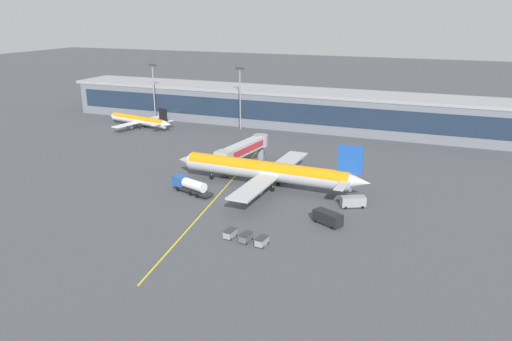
{
  "coord_description": "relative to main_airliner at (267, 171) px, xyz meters",
  "views": [
    {
      "loc": [
        40.16,
        -90.32,
        38.55
      ],
      "look_at": [
        1.62,
        6.87,
        4.5
      ],
      "focal_mm": 34.64,
      "sensor_mm": 36.0,
      "label": 1
    }
  ],
  "objects": [
    {
      "name": "main_airliner",
      "position": [
        0.0,
        0.0,
        0.0
      ],
      "size": [
        46.65,
        37.02,
        12.0
      ],
      "color": "#B2B7BC",
      "rests_on": "ground_plane"
    },
    {
      "name": "commuter_jet_far",
      "position": [
        -61.98,
        40.55,
        -1.44
      ],
      "size": [
        29.1,
        23.22,
        7.87
      ],
      "color": "white",
      "rests_on": "ground_plane"
    },
    {
      "name": "baggage_cart_1",
      "position": [
        6.11,
        -27.07,
        -3.3
      ],
      "size": [
        1.91,
        2.82,
        1.48
      ],
      "color": "#595B60",
      "rests_on": "ground_plane"
    },
    {
      "name": "crew_van",
      "position": [
        20.57,
        -4.36,
        -2.77
      ],
      "size": [
        5.41,
        4.14,
        2.3
      ],
      "color": "gray",
      "rests_on": "ground_plane"
    },
    {
      "name": "terminal_building",
      "position": [
        -13.48,
        63.13,
        2.2
      ],
      "size": [
        171.3,
        18.44,
        12.52
      ],
      "color": "slate",
      "rests_on": "ground_plane"
    },
    {
      "name": "ground_plane",
      "position": [
        -3.51,
        -8.86,
        -4.08
      ],
      "size": [
        700.0,
        700.0,
        0.0
      ],
      "primitive_type": "plane",
      "color": "#47494F"
    },
    {
      "name": "apron_light_mast_1",
      "position": [
        -28.7,
        51.17,
        8.22
      ],
      "size": [
        2.8,
        0.5,
        20.74
      ],
      "color": "gray",
      "rests_on": "ground_plane"
    },
    {
      "name": "jet_bridge",
      "position": [
        -10.68,
        12.24,
        0.99
      ],
      "size": [
        6.39,
        21.85,
        6.77
      ],
      "color": "#B2B7BC",
      "rests_on": "ground_plane"
    },
    {
      "name": "apron_lead_in_line",
      "position": [
        -8.44,
        -6.86,
        -4.08
      ],
      "size": [
        11.25,
        79.29,
        0.01
      ],
      "primitive_type": "cube",
      "rotation": [
        0.0,
        0.0,
        0.14
      ],
      "color": "yellow",
      "rests_on": "ground_plane"
    },
    {
      "name": "baggage_cart_2",
      "position": [
        9.29,
        -27.47,
        -3.3
      ],
      "size": [
        1.91,
        2.82,
        1.48
      ],
      "color": "gray",
      "rests_on": "ground_plane"
    },
    {
      "name": "baggage_cart_0",
      "position": [
        2.94,
        -26.66,
        -3.3
      ],
      "size": [
        1.91,
        2.82,
        1.48
      ],
      "color": "gray",
      "rests_on": "ground_plane"
    },
    {
      "name": "apron_light_mast_0",
      "position": [
        -62.29,
        51.17,
        8.14
      ],
      "size": [
        2.8,
        0.5,
        20.58
      ],
      "color": "gray",
      "rests_on": "ground_plane"
    },
    {
      "name": "fuel_tanker",
      "position": [
        -14.77,
        -9.19,
        -2.34
      ],
      "size": [
        11.02,
        5.89,
        3.25
      ],
      "color": "#232326",
      "rests_on": "ground_plane"
    },
    {
      "name": "lavatory_truck",
      "position": [
        17.61,
        -14.68,
        -2.66
      ],
      "size": [
        6.21,
        4.7,
        2.5
      ],
      "color": "black",
      "rests_on": "ground_plane"
    }
  ]
}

